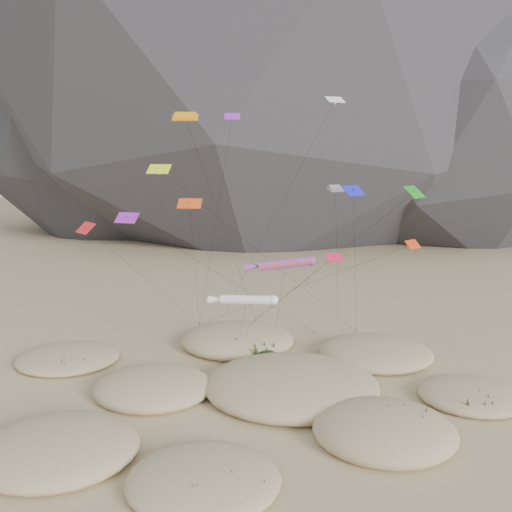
# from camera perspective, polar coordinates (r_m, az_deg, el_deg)

# --- Properties ---
(ground) EXTENTS (500.00, 500.00, 0.00)m
(ground) POSITION_cam_1_polar(r_m,az_deg,el_deg) (46.00, 1.80, -18.31)
(ground) COLOR #CCB789
(ground) RESTS_ON ground
(dunes) EXTENTS (52.48, 37.15, 3.41)m
(dunes) POSITION_cam_1_polar(r_m,az_deg,el_deg) (50.51, 0.03, -14.61)
(dunes) COLOR #CCB789
(dunes) RESTS_ON ground
(dune_grass) EXTENTS (42.35, 28.17, 1.54)m
(dune_grass) POSITION_cam_1_polar(r_m,az_deg,el_deg) (48.27, 0.09, -15.66)
(dune_grass) COLOR black
(dune_grass) RESTS_ON ground
(kite_stakes) EXTENTS (21.14, 6.44, 0.30)m
(kite_stakes) POSITION_cam_1_polar(r_m,az_deg,el_deg) (66.90, 2.49, -8.45)
(kite_stakes) COLOR #3F2D1E
(kite_stakes) RESTS_ON ground
(rainbow_tube_kite) EXTENTS (7.40, 15.96, 12.91)m
(rainbow_tube_kite) POSITION_cam_1_polar(r_m,az_deg,el_deg) (50.52, 3.05, -0.89)
(rainbow_tube_kite) COLOR #F63419
(rainbow_tube_kite) RESTS_ON ground
(white_tube_kite) EXTENTS (7.21, 13.45, 9.33)m
(white_tube_kite) POSITION_cam_1_polar(r_m,az_deg,el_deg) (50.31, -1.38, -5.02)
(white_tube_kite) COLOR white
(white_tube_kite) RESTS_ON ground
(orange_parafoil) EXTENTS (8.82, 12.89, 27.06)m
(orange_parafoil) POSITION_cam_1_polar(r_m,az_deg,el_deg) (51.34, -7.94, 15.09)
(orange_parafoil) COLOR orange
(orange_parafoil) RESTS_ON ground
(multi_parafoil) EXTENTS (4.12, 13.39, 19.78)m
(multi_parafoil) POSITION_cam_1_polar(r_m,az_deg,el_deg) (54.68, 9.08, 7.32)
(multi_parafoil) COLOR red
(multi_parafoil) RESTS_ON ground
(delta_kites) EXTENTS (35.86, 19.73, 29.02)m
(delta_kites) POSITION_cam_1_polar(r_m,az_deg,el_deg) (51.48, 0.21, 6.38)
(delta_kites) COLOR purple
(delta_kites) RESTS_ON ground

